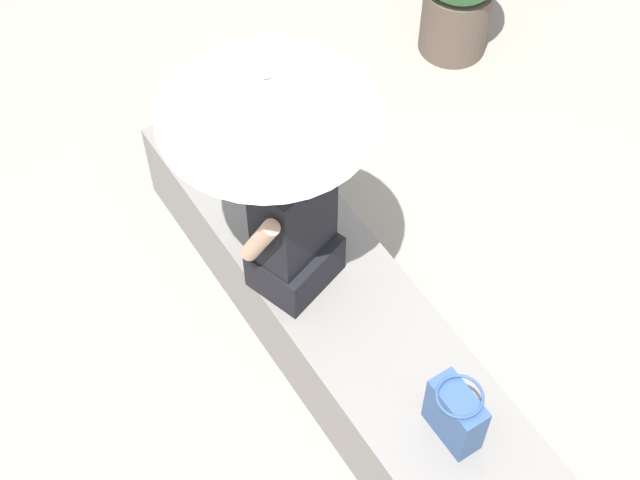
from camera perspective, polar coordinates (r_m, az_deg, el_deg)
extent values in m
plane|color=#9E9384|center=(4.59, 1.33, -6.51)|extent=(14.00, 14.00, 0.00)
cube|color=gray|center=(4.38, 1.39, -5.04)|extent=(2.67, 0.59, 0.47)
cube|color=black|center=(4.16, -1.46, -1.26)|extent=(0.37, 0.41, 0.22)
cube|color=black|center=(3.87, -1.57, 1.65)|extent=(0.29, 0.37, 0.48)
sphere|color=tan|center=(3.61, -1.69, 4.90)|extent=(0.20, 0.20, 0.20)
cylinder|color=tan|center=(3.76, -3.52, -0.03)|extent=(0.21, 0.13, 0.32)
cylinder|color=tan|center=(3.95, 0.29, 3.66)|extent=(0.21, 0.13, 0.32)
cylinder|color=#B7B7BC|center=(3.83, -2.78, 3.38)|extent=(0.02, 0.02, 1.14)
cone|color=silver|center=(3.47, -3.10, 8.31)|extent=(0.82, 0.82, 0.18)
sphere|color=#B7B7BC|center=(3.39, -3.18, 9.56)|extent=(0.03, 0.03, 0.03)
cube|color=#335184|center=(3.80, 7.86, -10.05)|extent=(0.24, 0.11, 0.29)
torus|color=#335184|center=(3.66, 8.14, -9.00)|extent=(0.18, 0.18, 0.01)
cube|color=#D83866|center=(4.66, -4.93, 4.89)|extent=(0.33, 0.28, 0.01)
cylinder|color=brown|center=(5.75, 7.88, 12.67)|extent=(0.39, 0.39, 0.43)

